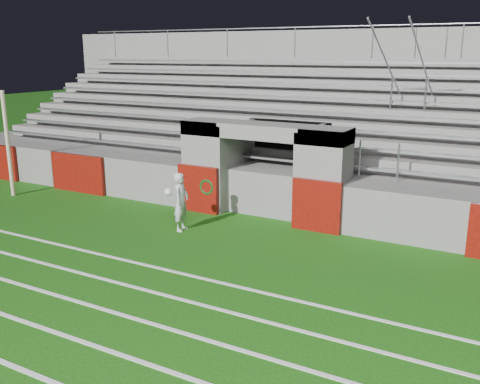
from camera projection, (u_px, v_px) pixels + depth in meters
The scene contains 6 objects.
ground at pixel (194, 255), 12.14m from camera, with size 90.00×90.00×0.00m, color #154E0D.
field_post at pixel (8, 144), 16.81m from camera, with size 0.12×0.12×3.34m, color beige.
field_markings at pixel (7, 364), 7.91m from camera, with size 28.00×8.09×0.01m.
stadium_structure at pixel (321, 141), 18.52m from camera, with size 26.00×8.48×5.42m.
goalkeeper_with_ball at pixel (181, 202), 13.68m from camera, with size 0.65×0.61×1.52m.
hose_coil at pixel (207, 188), 15.13m from camera, with size 0.55×0.15×0.60m.
Camera 1 is at (6.41, -9.46, 4.47)m, focal length 40.00 mm.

